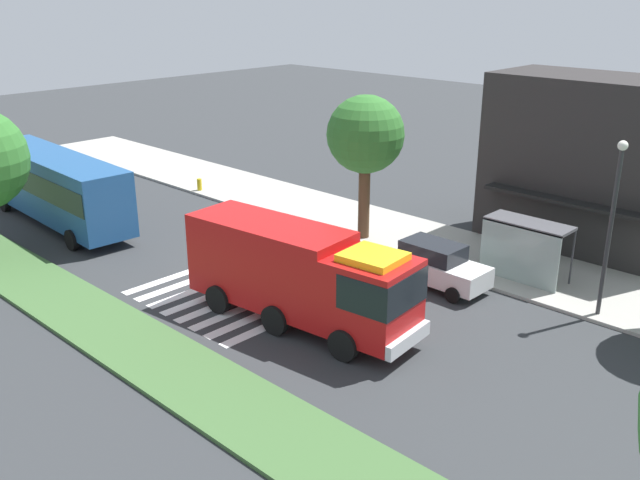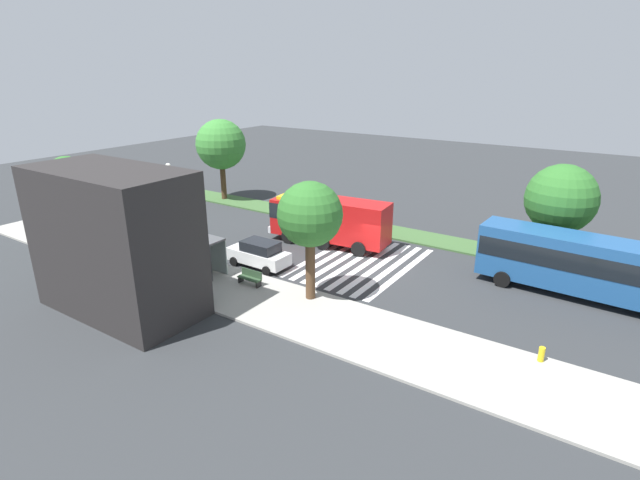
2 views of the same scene
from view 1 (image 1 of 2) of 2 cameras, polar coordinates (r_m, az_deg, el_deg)
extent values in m
plane|color=#2D3033|center=(30.26, -5.22, -2.84)|extent=(120.00, 120.00, 0.00)
cube|color=#9E9B93|center=(35.79, 4.74, 0.98)|extent=(60.00, 5.32, 0.14)
cube|color=#3D6033|center=(26.59, -16.84, -6.89)|extent=(60.00, 3.00, 0.14)
cube|color=silver|center=(31.95, -8.02, -1.67)|extent=(0.45, 10.05, 0.01)
cube|color=silver|center=(31.29, -6.99, -2.10)|extent=(0.45, 10.05, 0.01)
cube|color=silver|center=(30.65, -5.91, -2.54)|extent=(0.45, 10.05, 0.01)
cube|color=silver|center=(30.02, -4.79, -3.00)|extent=(0.45, 10.05, 0.01)
cube|color=silver|center=(29.40, -3.62, -3.48)|extent=(0.45, 10.05, 0.01)
cube|color=silver|center=(28.80, -2.40, -3.98)|extent=(0.45, 10.05, 0.01)
cube|color=silver|center=(28.21, -1.13, -4.50)|extent=(0.45, 10.05, 0.01)
cube|color=silver|center=(27.64, 0.20, -5.04)|extent=(0.45, 10.05, 0.01)
cube|color=#B71414|center=(23.50, 4.25, -4.73)|extent=(2.96, 2.71, 2.70)
cube|color=#B71414|center=(26.00, -4.08, -1.79)|extent=(6.58, 3.08, 3.05)
cube|color=black|center=(23.08, 5.13, -3.77)|extent=(2.20, 2.66, 1.19)
cube|color=silver|center=(23.30, 7.19, -8.09)|extent=(0.49, 2.46, 0.50)
cube|color=yellow|center=(22.93, 4.34, -1.39)|extent=(2.07, 1.90, 0.24)
cylinder|color=black|center=(25.15, 5.22, -6.43)|extent=(1.12, 0.41, 1.10)
cylinder|color=black|center=(23.35, 1.90, -8.57)|extent=(1.12, 0.41, 1.10)
cylinder|color=black|center=(28.42, -4.75, -3.18)|extent=(1.12, 0.41, 1.10)
cylinder|color=black|center=(26.84, -8.29, -4.79)|extent=(1.12, 0.41, 1.10)
cylinder|color=black|center=(26.71, -0.19, -4.68)|extent=(1.12, 0.41, 1.10)
cylinder|color=black|center=(25.02, -3.69, -6.53)|extent=(1.12, 0.41, 1.10)
cube|color=silver|center=(29.18, 9.46, -2.35)|extent=(4.40, 1.80, 0.84)
cube|color=black|center=(29.02, 9.19, -0.86)|extent=(2.47, 1.58, 0.68)
cylinder|color=black|center=(29.32, 12.72, -3.37)|extent=(0.64, 0.23, 0.64)
cylinder|color=black|center=(27.94, 10.78, -4.43)|extent=(0.64, 0.23, 0.64)
cylinder|color=black|center=(30.77, 8.17, -1.91)|extent=(0.64, 0.23, 0.64)
cylinder|color=black|center=(29.46, 6.13, -2.85)|extent=(0.64, 0.23, 0.64)
cube|color=navy|center=(38.43, -20.74, 4.21)|extent=(11.94, 3.09, 3.16)
cube|color=black|center=(38.33, -20.80, 4.75)|extent=(11.71, 3.13, 1.14)
cylinder|color=black|center=(42.16, -24.33, 2.81)|extent=(1.01, 0.35, 1.00)
cylinder|color=black|center=(43.01, -21.17, 3.56)|extent=(1.01, 0.35, 1.00)
cylinder|color=black|center=(34.75, -19.56, 0.00)|extent=(1.01, 0.35, 1.00)
cylinder|color=black|center=(35.76, -15.89, 0.97)|extent=(1.01, 0.35, 1.00)
cube|color=#4C4C51|center=(29.97, 16.69, 1.33)|extent=(3.50, 1.40, 0.12)
cube|color=#8C9E99|center=(29.80, 15.87, -1.14)|extent=(3.50, 0.08, 2.40)
cylinder|color=#333338|center=(31.64, 14.32, 0.24)|extent=(0.08, 0.08, 2.40)
cylinder|color=#333338|center=(30.25, 19.87, -1.28)|extent=(0.08, 0.08, 2.40)
cube|color=#2D472D|center=(32.28, 9.87, -0.51)|extent=(1.60, 0.50, 0.08)
cube|color=#2D472D|center=(32.01, 9.67, -0.17)|extent=(1.60, 0.06, 0.45)
cube|color=black|center=(32.73, 8.81, -0.58)|extent=(0.08, 0.45, 0.37)
cube|color=black|center=(31.99, 10.91, -1.20)|extent=(0.08, 0.45, 0.37)
cylinder|color=#2D2D30|center=(27.24, 22.50, 0.34)|extent=(0.16, 0.16, 6.22)
sphere|color=white|center=(26.40, 23.45, 7.07)|extent=(0.36, 0.36, 0.36)
cube|color=#282626|center=(34.71, 21.33, 5.78)|extent=(9.31, 4.66, 7.95)
cube|color=black|center=(32.57, 19.16, 3.02)|extent=(7.45, 0.80, 0.16)
cylinder|color=#513823|center=(33.70, 3.61, 3.31)|extent=(0.56, 0.56, 3.79)
sphere|color=#2D6B28|center=(32.93, 3.73, 8.60)|extent=(3.65, 3.65, 3.65)
cylinder|color=gold|center=(42.62, -9.80, 4.48)|extent=(0.28, 0.28, 0.70)
camera|label=2|loc=(57.89, 6.47, 21.10)|focal=27.41mm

